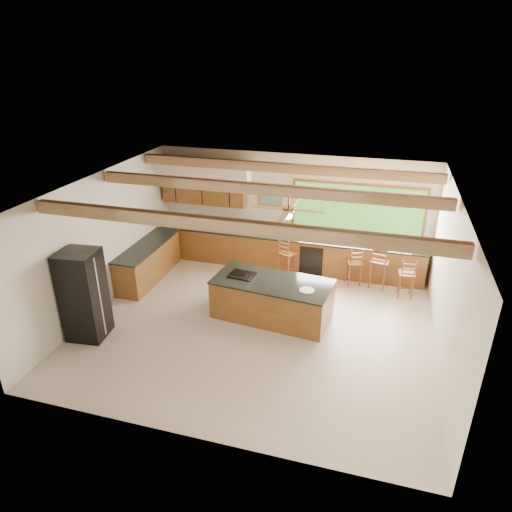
# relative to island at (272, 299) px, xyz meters

# --- Properties ---
(ground) EXTENTS (7.20, 7.20, 0.00)m
(ground) POSITION_rel_island_xyz_m (-0.22, -0.42, -0.44)
(ground) COLOR #C3B2A2
(ground) RESTS_ON ground
(room_shell) EXTENTS (7.27, 6.54, 3.02)m
(room_shell) POSITION_rel_island_xyz_m (-0.38, 0.23, 1.77)
(room_shell) COLOR beige
(room_shell) RESTS_ON ground
(counter_run) EXTENTS (7.12, 3.10, 1.25)m
(counter_run) POSITION_rel_island_xyz_m (-1.03, 2.10, 0.02)
(counter_run) COLOR brown
(counter_run) RESTS_ON ground
(island) EXTENTS (2.64, 1.45, 0.90)m
(island) POSITION_rel_island_xyz_m (0.00, 0.00, 0.00)
(island) COLOR brown
(island) RESTS_ON ground
(refrigerator) EXTENTS (0.80, 0.78, 1.88)m
(refrigerator) POSITION_rel_island_xyz_m (-3.44, -1.72, 0.50)
(refrigerator) COLOR black
(refrigerator) RESTS_ON ground
(bar_stool_a) EXTENTS (0.50, 0.50, 1.06)m
(bar_stool_a) POSITION_rel_island_xyz_m (-0.12, 1.97, 0.19)
(bar_stool_a) COLOR brown
(bar_stool_a) RESTS_ON ground
(bar_stool_b) EXTENTS (0.46, 0.46, 1.00)m
(bar_stool_b) POSITION_rel_island_xyz_m (1.58, 1.97, 0.15)
(bar_stool_b) COLOR brown
(bar_stool_b) RESTS_ON ground
(bar_stool_c) EXTENTS (0.40, 0.40, 1.01)m
(bar_stool_c) POSITION_rel_island_xyz_m (2.81, 1.66, 0.16)
(bar_stool_c) COLOR brown
(bar_stool_c) RESTS_ON ground
(bar_stool_d) EXTENTS (0.50, 0.50, 1.18)m
(bar_stool_d) POSITION_rel_island_xyz_m (2.18, 1.96, 0.26)
(bar_stool_d) COLOR brown
(bar_stool_d) RESTS_ON ground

